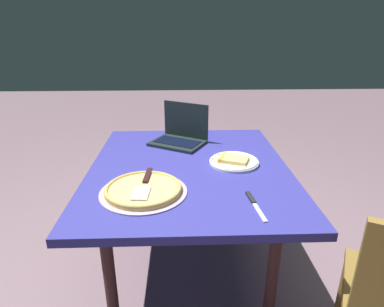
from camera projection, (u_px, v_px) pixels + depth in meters
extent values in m
plane|color=#6E565F|center=(190.00, 275.00, 1.97)|extent=(12.00, 12.00, 0.00)
cube|color=navy|center=(189.00, 169.00, 1.71)|extent=(1.23, 1.03, 0.04)
cylinder|color=#3E2322|center=(132.00, 196.00, 2.19)|extent=(0.06, 0.06, 0.69)
cylinder|color=#3E2322|center=(110.00, 277.00, 1.48)|extent=(0.06, 0.06, 0.69)
cylinder|color=#3E2322|center=(243.00, 194.00, 2.21)|extent=(0.06, 0.06, 0.69)
cylinder|color=#3E2322|center=(273.00, 272.00, 1.51)|extent=(0.06, 0.06, 0.69)
cube|color=black|center=(177.00, 143.00, 2.00)|extent=(0.34, 0.38, 0.02)
cube|color=black|center=(177.00, 142.00, 2.00)|extent=(0.25, 0.30, 0.00)
cube|color=black|center=(186.00, 120.00, 2.05)|extent=(0.16, 0.27, 0.22)
cube|color=black|center=(186.00, 120.00, 2.05)|extent=(0.14, 0.25, 0.20)
cylinder|color=silver|center=(234.00, 162.00, 1.73)|extent=(0.26, 0.26, 0.01)
torus|color=white|center=(234.00, 161.00, 1.73)|extent=(0.26, 0.26, 0.01)
cube|color=#E1AE61|center=(234.00, 159.00, 1.72)|extent=(0.15, 0.17, 0.02)
cube|color=gold|center=(222.00, 158.00, 1.75)|extent=(0.11, 0.06, 0.03)
cylinder|color=#A992AA|center=(144.00, 192.00, 1.43)|extent=(0.39, 0.39, 0.01)
cylinder|color=#EFC265|center=(143.00, 190.00, 1.43)|extent=(0.34, 0.34, 0.02)
torus|color=tan|center=(143.00, 188.00, 1.42)|extent=(0.34, 0.34, 0.02)
cube|color=#A7ABB6|center=(141.00, 193.00, 1.37)|extent=(0.12, 0.08, 0.00)
cube|color=black|center=(148.00, 175.00, 1.53)|extent=(0.15, 0.03, 0.01)
cube|color=#BAB5BD|center=(258.00, 210.00, 1.29)|extent=(0.17, 0.04, 0.00)
cube|color=black|center=(251.00, 198.00, 1.38)|extent=(0.10, 0.03, 0.01)
cylinder|color=brown|center=(341.00, 294.00, 1.56)|extent=(0.03, 0.03, 0.42)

